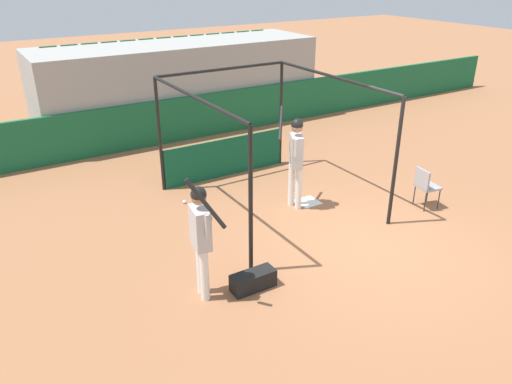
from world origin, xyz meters
TOP-DOWN VIEW (x-y plane):
  - ground_plane at (0.00, 0.00)m, footprint 60.00×60.00m
  - outfield_wall at (0.00, 6.98)m, footprint 24.00×0.12m
  - bleacher_section at (0.00, 8.24)m, footprint 8.15×2.40m
  - batting_cage at (-0.70, 3.26)m, footprint 3.14×3.79m
  - home_plate at (0.07, 1.95)m, footprint 0.44×0.44m
  - player_batter at (-0.28, 1.96)m, footprint 0.57×0.87m
  - player_waiting at (-3.18, 0.20)m, footprint 0.48×0.76m
  - folding_chair at (1.93, 0.56)m, footprint 0.46×0.46m
  - equipment_bag at (-2.45, -0.02)m, footprint 0.70×0.28m
  - baseball at (-2.15, 3.24)m, footprint 0.07×0.07m

SIDE VIEW (x-z plane):
  - ground_plane at x=0.00m, z-range 0.00..0.00m
  - home_plate at x=0.07m, z-range 0.00..0.02m
  - baseball at x=-2.15m, z-range 0.00..0.07m
  - equipment_bag at x=-2.45m, z-range 0.00..0.28m
  - folding_chair at x=1.93m, z-range 0.10..0.94m
  - outfield_wall at x=0.00m, z-range 0.00..1.21m
  - player_waiting at x=-3.18m, z-range 0.06..2.11m
  - player_batter at x=-0.28m, z-range 0.15..2.11m
  - batting_cage at x=-0.70m, z-range -0.09..2.41m
  - bleacher_section at x=0.00m, z-range 0.00..2.49m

